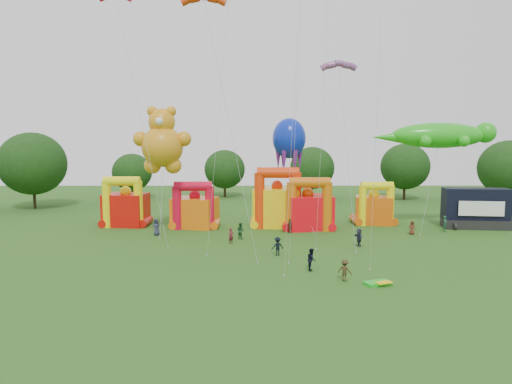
{
  "coord_description": "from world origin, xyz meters",
  "views": [
    {
      "loc": [
        -2.75,
        -28.51,
        10.81
      ],
      "look_at": [
        -2.55,
        18.0,
        5.51
      ],
      "focal_mm": 32.0,
      "sensor_mm": 36.0,
      "label": 1
    }
  ],
  "objects_px": {
    "gecko_kite": "(434,164)",
    "spectator_4": "(290,226)",
    "bouncy_castle_0": "(125,207)",
    "bouncy_castle_2": "(277,204)",
    "stage_trailer": "(476,209)",
    "teddy_bear_kite": "(162,147)",
    "octopus_kite": "(296,172)",
    "spectator_0": "(156,227)"
  },
  "relations": [
    {
      "from": "gecko_kite",
      "to": "spectator_0",
      "type": "relative_size",
      "value": 7.85
    },
    {
      "from": "stage_trailer",
      "to": "spectator_4",
      "type": "xyz_separation_m",
      "value": [
        -23.14,
        -3.02,
        -1.56
      ]
    },
    {
      "from": "stage_trailer",
      "to": "gecko_kite",
      "type": "relative_size",
      "value": 0.53
    },
    {
      "from": "stage_trailer",
      "to": "spectator_0",
      "type": "distance_m",
      "value": 38.76
    },
    {
      "from": "stage_trailer",
      "to": "spectator_4",
      "type": "distance_m",
      "value": 23.39
    },
    {
      "from": "spectator_0",
      "to": "bouncy_castle_2",
      "type": "bearing_deg",
      "value": 35.66
    },
    {
      "from": "teddy_bear_kite",
      "to": "spectator_4",
      "type": "height_order",
      "value": "teddy_bear_kite"
    },
    {
      "from": "gecko_kite",
      "to": "spectator_4",
      "type": "height_order",
      "value": "gecko_kite"
    },
    {
      "from": "spectator_4",
      "to": "octopus_kite",
      "type": "bearing_deg",
      "value": -137.26
    },
    {
      "from": "stage_trailer",
      "to": "spectator_0",
      "type": "bearing_deg",
      "value": -173.54
    },
    {
      "from": "bouncy_castle_2",
      "to": "stage_trailer",
      "type": "relative_size",
      "value": 0.95
    },
    {
      "from": "bouncy_castle_0",
      "to": "teddy_bear_kite",
      "type": "height_order",
      "value": "teddy_bear_kite"
    },
    {
      "from": "spectator_4",
      "to": "bouncy_castle_2",
      "type": "bearing_deg",
      "value": -107.7
    },
    {
      "from": "stage_trailer",
      "to": "octopus_kite",
      "type": "bearing_deg",
      "value": 174.32
    },
    {
      "from": "octopus_kite",
      "to": "spectator_0",
      "type": "relative_size",
      "value": 7.17
    },
    {
      "from": "bouncy_castle_0",
      "to": "teddy_bear_kite",
      "type": "bearing_deg",
      "value": -37.19
    },
    {
      "from": "bouncy_castle_2",
      "to": "gecko_kite",
      "type": "relative_size",
      "value": 0.5
    },
    {
      "from": "bouncy_castle_0",
      "to": "bouncy_castle_2",
      "type": "height_order",
      "value": "bouncy_castle_2"
    },
    {
      "from": "bouncy_castle_0",
      "to": "spectator_4",
      "type": "xyz_separation_m",
      "value": [
        20.51,
        -4.68,
        -1.59
      ]
    },
    {
      "from": "bouncy_castle_2",
      "to": "octopus_kite",
      "type": "bearing_deg",
      "value": 25.4
    },
    {
      "from": "bouncy_castle_2",
      "to": "spectator_4",
      "type": "bearing_deg",
      "value": -72.02
    },
    {
      "from": "bouncy_castle_0",
      "to": "stage_trailer",
      "type": "relative_size",
      "value": 0.8
    },
    {
      "from": "bouncy_castle_0",
      "to": "gecko_kite",
      "type": "xyz_separation_m",
      "value": [
        37.81,
        -2.79,
        5.6
      ]
    },
    {
      "from": "spectator_0",
      "to": "gecko_kite",
      "type": "bearing_deg",
      "value": 20.19
    },
    {
      "from": "bouncy_castle_0",
      "to": "bouncy_castle_2",
      "type": "relative_size",
      "value": 0.84
    },
    {
      "from": "spectator_0",
      "to": "stage_trailer",
      "type": "bearing_deg",
      "value": 21.0
    },
    {
      "from": "teddy_bear_kite",
      "to": "octopus_kite",
      "type": "relative_size",
      "value": 1.08
    },
    {
      "from": "bouncy_castle_2",
      "to": "octopus_kite",
      "type": "relative_size",
      "value": 0.55
    },
    {
      "from": "bouncy_castle_0",
      "to": "stage_trailer",
      "type": "distance_m",
      "value": 43.68
    },
    {
      "from": "octopus_kite",
      "to": "gecko_kite",
      "type": "bearing_deg",
      "value": -11.59
    },
    {
      "from": "gecko_kite",
      "to": "spectator_4",
      "type": "relative_size",
      "value": 9.06
    },
    {
      "from": "teddy_bear_kite",
      "to": "stage_trailer",
      "type": "bearing_deg",
      "value": 4.02
    },
    {
      "from": "bouncy_castle_2",
      "to": "octopus_kite",
      "type": "xyz_separation_m",
      "value": [
        2.39,
        1.14,
        3.93
      ]
    },
    {
      "from": "gecko_kite",
      "to": "octopus_kite",
      "type": "height_order",
      "value": "octopus_kite"
    },
    {
      "from": "stage_trailer",
      "to": "gecko_kite",
      "type": "bearing_deg",
      "value": -169.03
    },
    {
      "from": "bouncy_castle_2",
      "to": "teddy_bear_kite",
      "type": "height_order",
      "value": "teddy_bear_kite"
    },
    {
      "from": "stage_trailer",
      "to": "gecko_kite",
      "type": "distance_m",
      "value": 8.2
    },
    {
      "from": "bouncy_castle_0",
      "to": "stage_trailer",
      "type": "height_order",
      "value": "bouncy_castle_0"
    },
    {
      "from": "bouncy_castle_0",
      "to": "spectator_0",
      "type": "xyz_separation_m",
      "value": [
        5.16,
        -6.02,
        -1.46
      ]
    },
    {
      "from": "octopus_kite",
      "to": "teddy_bear_kite",
      "type": "bearing_deg",
      "value": -162.96
    },
    {
      "from": "gecko_kite",
      "to": "octopus_kite",
      "type": "distance_m",
      "value": 16.61
    },
    {
      "from": "bouncy_castle_2",
      "to": "octopus_kite",
      "type": "height_order",
      "value": "octopus_kite"
    }
  ]
}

